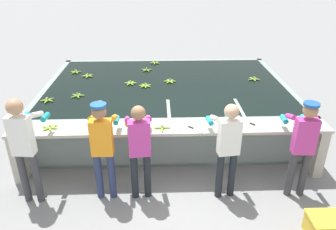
# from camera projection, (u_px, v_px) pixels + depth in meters

# --- Properties ---
(ground_plane) EXTENTS (80.00, 80.00, 0.00)m
(ground_plane) POSITION_uv_depth(u_px,v_px,m) (170.00, 182.00, 5.55)
(ground_plane) COLOR gray
(ground_plane) RESTS_ON ground
(wash_tank) EXTENTS (5.26, 3.66, 0.93)m
(wash_tank) POSITION_uv_depth(u_px,v_px,m) (167.00, 103.00, 7.39)
(wash_tank) COLOR gray
(wash_tank) RESTS_ON ground
(work_ledge) EXTENTS (5.26, 0.45, 0.93)m
(work_ledge) POSITION_uv_depth(u_px,v_px,m) (170.00, 141.00, 5.46)
(work_ledge) COLOR #B7B2A3
(work_ledge) RESTS_ON ground
(worker_0) EXTENTS (0.45, 0.73, 1.72)m
(worker_0) POSITION_uv_depth(u_px,v_px,m) (24.00, 142.00, 4.72)
(worker_0) COLOR #38383D
(worker_0) RESTS_ON ground
(worker_1) EXTENTS (0.41, 0.71, 1.61)m
(worker_1) POSITION_uv_depth(u_px,v_px,m) (102.00, 142.00, 4.83)
(worker_1) COLOR navy
(worker_1) RESTS_ON ground
(worker_2) EXTENTS (0.45, 0.72, 1.57)m
(worker_2) POSITION_uv_depth(u_px,v_px,m) (140.00, 144.00, 4.86)
(worker_2) COLOR #1E2328
(worker_2) RESTS_ON ground
(worker_3) EXTENTS (0.46, 0.73, 1.59)m
(worker_3) POSITION_uv_depth(u_px,v_px,m) (228.00, 143.00, 4.87)
(worker_3) COLOR #1E2328
(worker_3) RESTS_ON ground
(worker_4) EXTENTS (0.43, 0.72, 1.60)m
(worker_4) POSITION_uv_depth(u_px,v_px,m) (303.00, 141.00, 4.88)
(worker_4) COLOR #38383D
(worker_4) RESTS_ON ground
(banana_bunch_floating_0) EXTENTS (0.28, 0.28, 0.08)m
(banana_bunch_floating_0) POSITION_uv_depth(u_px,v_px,m) (145.00, 86.00, 7.02)
(banana_bunch_floating_0) COLOR #7FAD33
(banana_bunch_floating_0) RESTS_ON wash_tank
(banana_bunch_floating_1) EXTENTS (0.28, 0.27, 0.08)m
(banana_bunch_floating_1) POSITION_uv_depth(u_px,v_px,m) (254.00, 79.00, 7.40)
(banana_bunch_floating_1) COLOR #8CB738
(banana_bunch_floating_1) RESTS_ON wash_tank
(banana_bunch_floating_2) EXTENTS (0.28, 0.27, 0.08)m
(banana_bunch_floating_2) POSITION_uv_depth(u_px,v_px,m) (76.00, 72.00, 7.84)
(banana_bunch_floating_2) COLOR #7FAD33
(banana_bunch_floating_2) RESTS_ON wash_tank
(banana_bunch_floating_3) EXTENTS (0.27, 0.27, 0.08)m
(banana_bunch_floating_3) POSITION_uv_depth(u_px,v_px,m) (155.00, 63.00, 8.52)
(banana_bunch_floating_3) COLOR #7FAD33
(banana_bunch_floating_3) RESTS_ON wash_tank
(banana_bunch_floating_4) EXTENTS (0.28, 0.27, 0.08)m
(banana_bunch_floating_4) POSITION_uv_depth(u_px,v_px,m) (170.00, 81.00, 7.27)
(banana_bunch_floating_4) COLOR #8CB738
(banana_bunch_floating_4) RESTS_ON wash_tank
(banana_bunch_floating_5) EXTENTS (0.28, 0.26, 0.08)m
(banana_bunch_floating_5) POSITION_uv_depth(u_px,v_px,m) (131.00, 83.00, 7.16)
(banana_bunch_floating_5) COLOR #8CB738
(banana_bunch_floating_5) RESTS_ON wash_tank
(banana_bunch_floating_6) EXTENTS (0.28, 0.27, 0.08)m
(banana_bunch_floating_6) POSITION_uv_depth(u_px,v_px,m) (146.00, 70.00, 7.99)
(banana_bunch_floating_6) COLOR #75A333
(banana_bunch_floating_6) RESTS_ON wash_tank
(banana_bunch_floating_7) EXTENTS (0.28, 0.27, 0.08)m
(banana_bunch_floating_7) POSITION_uv_depth(u_px,v_px,m) (98.00, 104.00, 6.15)
(banana_bunch_floating_7) COLOR #93BC3D
(banana_bunch_floating_7) RESTS_ON wash_tank
(banana_bunch_floating_8) EXTENTS (0.27, 0.28, 0.08)m
(banana_bunch_floating_8) POSITION_uv_depth(u_px,v_px,m) (77.00, 96.00, 6.52)
(banana_bunch_floating_8) COLOR #75A333
(banana_bunch_floating_8) RESTS_ON wash_tank
(banana_bunch_floating_9) EXTENTS (0.28, 0.27, 0.08)m
(banana_bunch_floating_9) POSITION_uv_depth(u_px,v_px,m) (47.00, 100.00, 6.31)
(banana_bunch_floating_9) COLOR #7FAD33
(banana_bunch_floating_9) RESTS_ON wash_tank
(banana_bunch_floating_10) EXTENTS (0.28, 0.27, 0.08)m
(banana_bunch_floating_10) POSITION_uv_depth(u_px,v_px,m) (88.00, 76.00, 7.59)
(banana_bunch_floating_10) COLOR #93BC3D
(banana_bunch_floating_10) RESTS_ON wash_tank
(banana_bunch_ledge_0) EXTENTS (0.28, 0.28, 0.08)m
(banana_bunch_ledge_0) POSITION_uv_depth(u_px,v_px,m) (50.00, 127.00, 5.30)
(banana_bunch_ledge_0) COLOR #9EC642
(banana_bunch_ledge_0) RESTS_ON work_ledge
(banana_bunch_ledge_1) EXTENTS (0.28, 0.28, 0.08)m
(banana_bunch_ledge_1) POSITION_uv_depth(u_px,v_px,m) (305.00, 123.00, 5.43)
(banana_bunch_ledge_1) COLOR #75A333
(banana_bunch_ledge_1) RESTS_ON work_ledge
(banana_bunch_ledge_2) EXTENTS (0.28, 0.28, 0.08)m
(banana_bunch_ledge_2) POSITION_uv_depth(u_px,v_px,m) (162.00, 128.00, 5.29)
(banana_bunch_ledge_2) COLOR #75A333
(banana_bunch_ledge_2) RESTS_ON work_ledge
(knife_0) EXTENTS (0.26, 0.27, 0.02)m
(knife_0) POSITION_uv_depth(u_px,v_px,m) (194.00, 129.00, 5.28)
(knife_0) COLOR silver
(knife_0) RESTS_ON work_ledge
(knife_1) EXTENTS (0.26, 0.27, 0.02)m
(knife_1) POSITION_uv_depth(u_px,v_px,m) (256.00, 125.00, 5.38)
(knife_1) COLOR silver
(knife_1) RESTS_ON work_ledge
(crate) EXTENTS (0.55, 0.39, 0.32)m
(crate) POSITION_uv_depth(u_px,v_px,m) (328.00, 227.00, 4.41)
(crate) COLOR gold
(crate) RESTS_ON ground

